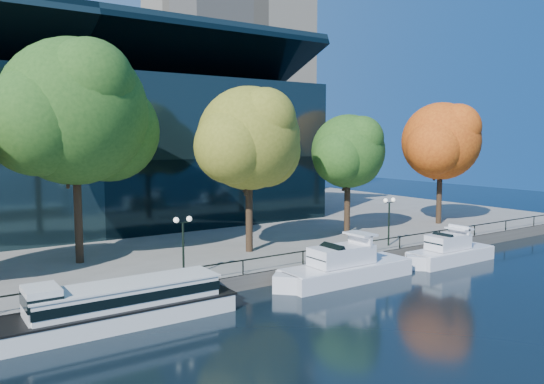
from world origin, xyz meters
TOP-DOWN VIEW (x-y plane):
  - ground at (0.00, 0.00)m, footprint 160.00×160.00m
  - promenade at (0.00, 36.38)m, footprint 90.00×67.08m
  - railing at (0.00, 3.25)m, footprint 88.20×0.08m
  - convention_building at (-4.00, 31.79)m, footprint 50.00×24.57m
  - office_tower at (28.00, 55.00)m, footprint 22.50×22.50m
  - tour_boat at (-9.34, 1.24)m, footprint 14.12×3.15m
  - cruiser_near at (6.71, 0.98)m, footprint 11.30×2.91m
  - cruiser_far at (17.45, 0.37)m, footprint 9.02×2.50m
  - tree_2 at (-7.86, 12.72)m, footprint 12.91×10.59m
  - tree_3 at (4.30, 9.09)m, footprint 10.13×8.30m
  - tree_4 at (15.81, 10.34)m, footprint 8.50×6.97m
  - tree_5 at (28.24, 9.70)m, footprint 10.09×8.27m
  - lamp_1 at (-3.69, 4.50)m, footprint 1.26×0.36m
  - lamp_2 at (15.01, 4.50)m, footprint 1.26×0.36m

SIDE VIEW (x-z plane):
  - ground at x=0.00m, z-range 0.00..0.00m
  - promenade at x=0.00m, z-range 0.00..1.00m
  - cruiser_far at x=17.45m, z-range -0.54..2.41m
  - cruiser_near at x=6.71m, z-range -0.62..2.66m
  - tour_boat at x=-9.34m, z-range -0.20..2.48m
  - railing at x=0.00m, z-range 1.44..2.43m
  - lamp_1 at x=-3.69m, z-range 1.97..6.00m
  - lamp_2 at x=15.01m, z-range 1.97..6.00m
  - convention_building at x=-4.00m, z-range -2.21..19.22m
  - tree_4 at x=15.81m, z-range 3.04..14.23m
  - tree_5 at x=28.24m, z-range 3.14..15.86m
  - tree_3 at x=4.30m, z-range 3.29..16.32m
  - tree_2 at x=-7.86m, z-range 3.61..19.61m
  - office_tower at x=28.00m, z-range 0.07..65.97m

